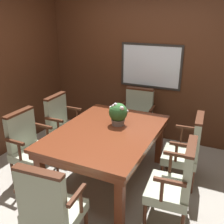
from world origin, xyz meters
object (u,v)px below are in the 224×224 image
at_px(chair_left_far, 63,123).
at_px(chair_right_near, 177,182).
at_px(chair_left_near, 29,144).
at_px(chair_head_far, 137,115).
at_px(potted_plant, 118,113).
at_px(chair_right_far, 187,148).
at_px(chair_head_near, 50,206).
at_px(dining_table, 107,137).

bearing_deg(chair_left_far, chair_right_near, -112.02).
distance_m(chair_right_near, chair_left_near, 1.98).
relative_size(chair_head_far, potted_plant, 3.07).
height_order(chair_head_far, chair_right_far, same).
bearing_deg(chair_head_near, chair_right_near, -142.95).
relative_size(chair_right_far, chair_left_near, 1.00).
bearing_deg(chair_right_near, chair_head_far, -152.04).
xyz_separation_m(chair_head_near, potted_plant, (0.02, 1.48, 0.39)).
bearing_deg(chair_head_near, chair_left_near, -44.89).
height_order(chair_head_near, chair_left_near, same).
xyz_separation_m(dining_table, chair_right_far, (0.96, 0.41, -0.14)).
xyz_separation_m(chair_right_near, chair_left_near, (-1.98, -0.02, 0.00)).
distance_m(chair_right_far, potted_plant, 1.01).
distance_m(dining_table, chair_head_near, 1.25).
bearing_deg(potted_plant, chair_left_near, -148.78).
height_order(chair_head_near, chair_left_far, same).
height_order(chair_right_near, chair_right_far, same).
xyz_separation_m(chair_right_far, chair_left_near, (-1.94, -0.80, 0.00)).
bearing_deg(chair_left_near, chair_head_far, -29.58).
xyz_separation_m(chair_right_far, chair_left_far, (-1.94, -0.03, 0.00)).
xyz_separation_m(dining_table, chair_left_near, (-0.98, -0.39, -0.14)).
bearing_deg(chair_left_near, chair_right_near, -88.46).
bearing_deg(chair_left_near, chair_head_near, -129.02).
height_order(chair_right_far, chair_head_near, same).
bearing_deg(chair_left_far, chair_right_far, -90.18).
height_order(chair_right_far, chair_left_near, same).
distance_m(chair_right_near, chair_right_far, 0.79).
bearing_deg(chair_head_far, chair_head_near, -91.65).
distance_m(chair_head_far, chair_left_near, 1.88).
distance_m(dining_table, chair_head_far, 1.23).
relative_size(chair_head_near, chair_left_far, 1.00).
xyz_separation_m(chair_left_near, chair_left_far, (0.00, 0.78, 0.00)).
relative_size(chair_left_near, chair_left_far, 1.00).
bearing_deg(dining_table, chair_left_far, 158.57).
bearing_deg(potted_plant, chair_left_far, 171.62).
bearing_deg(chair_right_near, potted_plant, -127.44).
relative_size(chair_right_near, chair_head_near, 1.00).
distance_m(chair_head_far, chair_right_far, 1.28).
height_order(dining_table, chair_left_near, chair_left_near).
bearing_deg(potted_plant, chair_right_far, 11.08).
xyz_separation_m(chair_left_far, potted_plant, (1.03, -0.15, 0.39)).
relative_size(dining_table, chair_right_far, 1.75).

